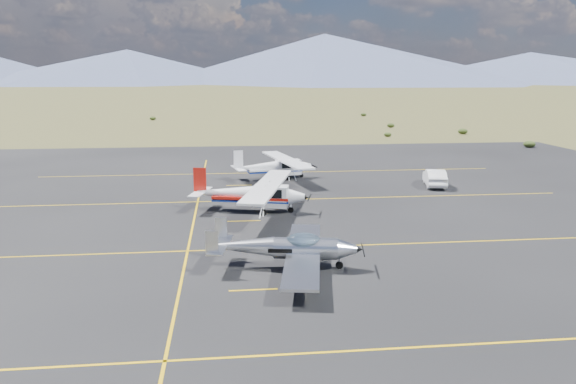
# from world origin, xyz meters

# --- Properties ---
(ground) EXTENTS (1600.00, 1600.00, 0.00)m
(ground) POSITION_xyz_m (0.00, 0.00, 0.00)
(ground) COLOR #383D1C
(ground) RESTS_ON ground
(apron) EXTENTS (72.00, 72.00, 0.02)m
(apron) POSITION_xyz_m (0.00, 7.00, 0.00)
(apron) COLOR black
(apron) RESTS_ON ground
(aircraft_low_wing) EXTENTS (6.76, 9.33, 2.02)m
(aircraft_low_wing) POSITION_xyz_m (-1.28, -1.03, 0.96)
(aircraft_low_wing) COLOR silver
(aircraft_low_wing) RESTS_ON apron
(aircraft_cessna) EXTENTS (7.14, 10.88, 2.76)m
(aircraft_cessna) POSITION_xyz_m (-2.45, 9.85, 1.23)
(aircraft_cessna) COLOR white
(aircraft_cessna) RESTS_ON apron
(aircraft_plain) EXTENTS (6.35, 10.08, 2.55)m
(aircraft_plain) POSITION_xyz_m (0.03, 20.82, 1.13)
(aircraft_plain) COLOR white
(aircraft_plain) RESTS_ON apron
(sedan) EXTENTS (2.30, 4.30, 1.35)m
(sedan) POSITION_xyz_m (12.25, 16.55, 0.68)
(sedan) COLOR white
(sedan) RESTS_ON apron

